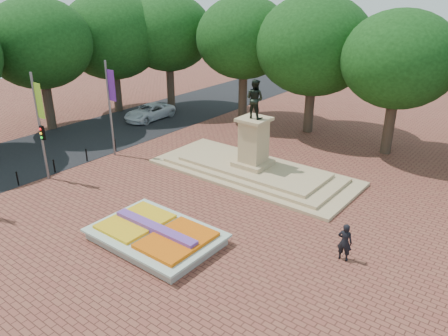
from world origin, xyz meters
name	(u,v)px	position (x,y,z in m)	size (l,w,h in m)	color
ground	(170,220)	(0.00, 0.00, 0.00)	(90.00, 90.00, 0.00)	brown
asphalt_street	(82,140)	(-15.00, 5.00, 0.01)	(9.00, 90.00, 0.02)	black
flower_bed	(156,235)	(1.03, -2.00, 0.38)	(6.30, 4.30, 0.91)	gray
monument	(253,161)	(0.00, 8.00, 0.88)	(14.00, 6.00, 6.40)	tan
tree_row_back	(355,58)	(2.33, 18.00, 6.67)	(44.80, 8.80, 10.43)	#3B2B20
tree_row_street	(35,56)	(-19.50, 4.67, 6.39)	(8.40, 25.40, 9.98)	#3B2B20
banner_poles	(36,124)	(-10.08, -1.31, 3.88)	(0.88, 11.17, 7.00)	slate
bollard_row	(36,172)	(-10.70, -1.50, 0.53)	(0.12, 13.12, 0.98)	black
van	(149,112)	(-14.94, 12.54, 0.72)	(2.38, 5.17, 1.44)	silver
pedestrian	(345,242)	(9.00, 2.32, 0.93)	(0.68, 0.45, 1.87)	black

